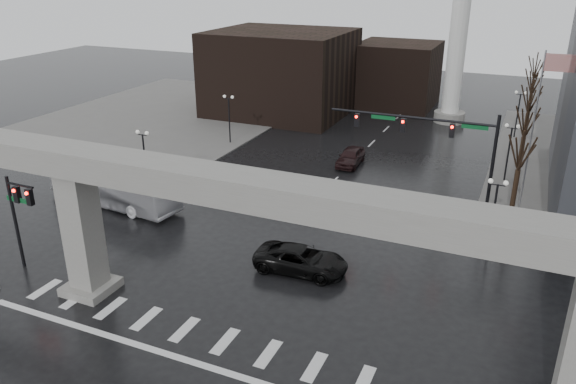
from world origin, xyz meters
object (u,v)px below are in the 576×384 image
Objects in this scene: signal_mast_arm at (439,139)px; city_bus at (113,184)px; pickup_truck at (301,260)px; far_car at (351,157)px.

city_bus is (-23.03, -8.22, -4.20)m from signal_mast_arm.
signal_mast_arm is 14.15m from pickup_truck.
city_bus reaches higher than far_car.
signal_mast_arm is 13.01m from far_car.
far_car is (-8.99, 7.94, -5.02)m from signal_mast_arm.
pickup_truck is 20.11m from far_car.
signal_mast_arm reaches higher than pickup_truck.
pickup_truck is 1.21× the size of far_car.
far_car is at bearing 6.10° from pickup_truck.
pickup_truck is at bearing -82.33° from far_car.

